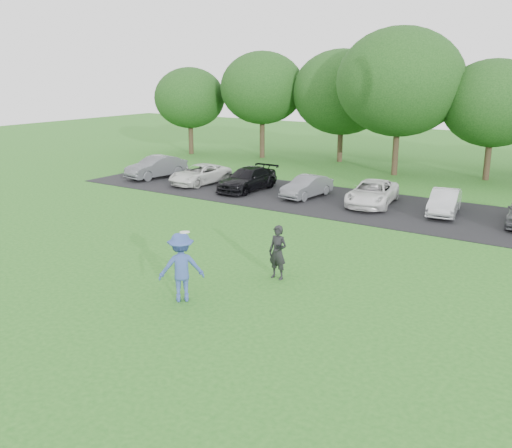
% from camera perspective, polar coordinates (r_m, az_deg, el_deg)
% --- Properties ---
extents(ground, '(100.00, 100.00, 0.00)m').
position_cam_1_polar(ground, '(16.47, -6.83, -7.04)').
color(ground, '#23641C').
rests_on(ground, ground).
extents(parking_lot, '(32.00, 6.50, 0.03)m').
position_cam_1_polar(parking_lot, '(27.18, 11.21, 1.77)').
color(parking_lot, black).
rests_on(parking_lot, ground).
extents(frisbee_player, '(1.40, 1.39, 2.08)m').
position_cam_1_polar(frisbee_player, '(15.79, -7.48, -4.29)').
color(frisbee_player, '#354B96').
rests_on(frisbee_player, ground).
extents(camera_bystander, '(0.63, 0.45, 1.68)m').
position_cam_1_polar(camera_bystander, '(17.32, 2.19, -2.85)').
color(camera_bystander, black).
rests_on(camera_bystander, ground).
extents(parked_cars, '(28.84, 4.85, 1.25)m').
position_cam_1_polar(parked_cars, '(27.02, 11.91, 2.94)').
color(parked_cars, '#595C60').
rests_on(parked_cars, parking_lot).
extents(tree_row, '(42.39, 9.85, 8.64)m').
position_cam_1_polar(tree_row, '(35.32, 20.27, 12.22)').
color(tree_row, '#38281C').
rests_on(tree_row, ground).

